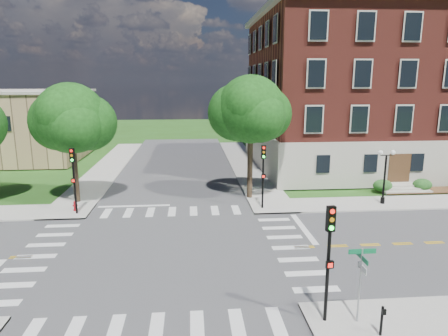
{
  "coord_description": "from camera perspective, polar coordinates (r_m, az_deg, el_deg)",
  "views": [
    {
      "loc": [
        1.47,
        -21.34,
        9.54
      ],
      "look_at": [
        3.91,
        7.52,
        3.2
      ],
      "focal_mm": 32.0,
      "sensor_mm": 36.0,
      "label": 1
    }
  ],
  "objects": [
    {
      "name": "road_ew",
      "position": [
        23.42,
        -8.19,
        -11.81
      ],
      "size": [
        90.0,
        12.0,
        0.01
      ],
      "primitive_type": "cube",
      "color": "#3D3D3F",
      "rests_on": "ground"
    },
    {
      "name": "secondary_building",
      "position": [
        56.7,
        -29.41,
        5.44
      ],
      "size": [
        20.4,
        15.4,
        8.3
      ],
      "color": "#967952",
      "rests_on": "ground"
    },
    {
      "name": "traffic_signal_se",
      "position": [
        16.23,
        14.78,
        -11.15
      ],
      "size": [
        0.35,
        0.39,
        4.8
      ],
      "color": "black",
      "rests_on": "ground"
    },
    {
      "name": "tree_d",
      "position": [
        31.92,
        3.84,
        8.32
      ],
      "size": [
        5.41,
        5.41,
        9.92
      ],
      "color": "black",
      "rests_on": "ground"
    },
    {
      "name": "fire_hydrant",
      "position": [
        31.66,
        -20.48,
        -5.11
      ],
      "size": [
        0.35,
        0.35,
        0.75
      ],
      "color": "#AB0D15",
      "rests_on": "ground"
    },
    {
      "name": "tree_c",
      "position": [
        32.86,
        -21.04,
        6.62
      ],
      "size": [
        5.41,
        5.41,
        9.33
      ],
      "color": "black",
      "rests_on": "ground"
    },
    {
      "name": "street_sign_pole",
      "position": [
        16.9,
        18.98,
        -13.71
      ],
      "size": [
        1.1,
        1.1,
        3.1
      ],
      "color": "gray",
      "rests_on": "ground"
    },
    {
      "name": "ground",
      "position": [
        23.42,
        -8.19,
        -11.82
      ],
      "size": [
        160.0,
        160.0,
        0.0
      ],
      "primitive_type": "plane",
      "color": "#254E16",
      "rests_on": "ground"
    },
    {
      "name": "road_ns",
      "position": [
        23.42,
        -8.19,
        -11.81
      ],
      "size": [
        12.0,
        90.0,
        0.01
      ],
      "primitive_type": "cube",
      "color": "#3D3D3F",
      "rests_on": "ground"
    },
    {
      "name": "traffic_signal_ne",
      "position": [
        29.74,
        5.62,
        -0.05
      ],
      "size": [
        0.35,
        0.4,
        4.8
      ],
      "color": "black",
      "rests_on": "ground"
    },
    {
      "name": "sidewalk_ne",
      "position": [
        40.39,
        15.45,
        -1.68
      ],
      "size": [
        34.0,
        34.0,
        0.12
      ],
      "color": "#9E9B93",
      "rests_on": "ground"
    },
    {
      "name": "main_building",
      "position": [
        48.85,
        22.99,
        9.98
      ],
      "size": [
        30.6,
        22.4,
        16.5
      ],
      "color": "#AEA79A",
      "rests_on": "ground"
    },
    {
      "name": "traffic_signal_nw",
      "position": [
        30.28,
        -20.71,
        -0.57
      ],
      "size": [
        0.36,
        0.4,
        4.8
      ],
      "color": "black",
      "rests_on": "ground"
    },
    {
      "name": "sidewalk_nw",
      "position": [
        41.5,
        -28.66,
        -2.4
      ],
      "size": [
        34.0,
        34.0,
        0.12
      ],
      "color": "#9E9B93",
      "rests_on": "ground"
    },
    {
      "name": "crosswalk_east",
      "position": [
        24.07,
        9.53,
        -11.19
      ],
      "size": [
        2.2,
        10.2,
        0.02
      ],
      "primitive_type": null,
      "color": "silver",
      "rests_on": "ground"
    },
    {
      "name": "stop_bar_east",
      "position": [
        27.15,
        11.27,
        -8.47
      ],
      "size": [
        0.4,
        5.5,
        0.0
      ],
      "primitive_type": "cube",
      "color": "silver",
      "rests_on": "ground"
    },
    {
      "name": "twin_lamp_west",
      "position": [
        33.27,
        22.0,
        -0.74
      ],
      "size": [
        1.36,
        0.36,
        4.23
      ],
      "color": "black",
      "rests_on": "ground"
    },
    {
      "name": "push_button_post",
      "position": [
        17.05,
        21.64,
        -19.47
      ],
      "size": [
        0.14,
        0.21,
        1.2
      ],
      "color": "black",
      "rests_on": "ground"
    }
  ]
}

